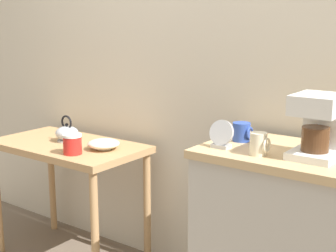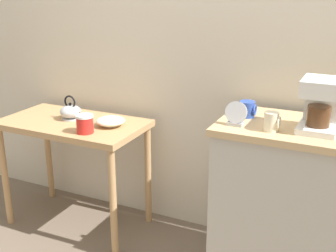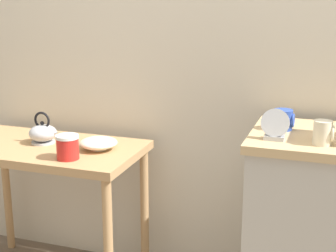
% 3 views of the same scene
% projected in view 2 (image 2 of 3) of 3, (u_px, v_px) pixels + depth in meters
% --- Properties ---
extents(ground_plane, '(8.00, 8.00, 0.00)m').
position_uv_depth(ground_plane, '(175.00, 243.00, 2.81)').
color(ground_plane, '#6B5B4C').
extents(back_wall, '(4.40, 0.10, 2.80)m').
position_uv_depth(back_wall, '(214.00, 19.00, 2.60)').
color(back_wall, beige).
rests_on(back_wall, ground_plane).
extents(wooden_table, '(0.95, 0.52, 0.75)m').
position_uv_depth(wooden_table, '(74.00, 136.00, 2.86)').
color(wooden_table, tan).
rests_on(wooden_table, ground_plane).
extents(kitchen_counter, '(0.71, 0.52, 0.92)m').
position_uv_depth(kitchen_counter, '(282.00, 204.00, 2.36)').
color(kitchen_counter, '#BCB7AD').
rests_on(kitchen_counter, ground_plane).
extents(bowl_stoneware, '(0.18, 0.18, 0.06)m').
position_uv_depth(bowl_stoneware, '(110.00, 121.00, 2.72)').
color(bowl_stoneware, beige).
rests_on(bowl_stoneware, wooden_table).
extents(teakettle, '(0.17, 0.14, 0.16)m').
position_uv_depth(teakettle, '(71.00, 112.00, 2.85)').
color(teakettle, '#B2B5BA').
rests_on(teakettle, wooden_table).
extents(canister_enamel, '(0.11, 0.11, 0.11)m').
position_uv_depth(canister_enamel, '(85.00, 124.00, 2.59)').
color(canister_enamel, red).
rests_on(canister_enamel, wooden_table).
extents(coffee_maker, '(0.18, 0.22, 0.26)m').
position_uv_depth(coffee_maker, '(321.00, 102.00, 2.09)').
color(coffee_maker, white).
rests_on(coffee_maker, kitchen_counter).
extents(mug_small_cream, '(0.08, 0.07, 0.09)m').
position_uv_depth(mug_small_cream, '(272.00, 122.00, 2.10)').
color(mug_small_cream, beige).
rests_on(mug_small_cream, kitchen_counter).
extents(mug_blue, '(0.09, 0.08, 0.09)m').
position_uv_depth(mug_blue, '(247.00, 109.00, 2.33)').
color(mug_blue, '#2D4CAD').
rests_on(mug_blue, kitchen_counter).
extents(table_clock, '(0.11, 0.06, 0.12)m').
position_uv_depth(table_clock, '(236.00, 115.00, 2.19)').
color(table_clock, '#B2B5BA').
rests_on(table_clock, kitchen_counter).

